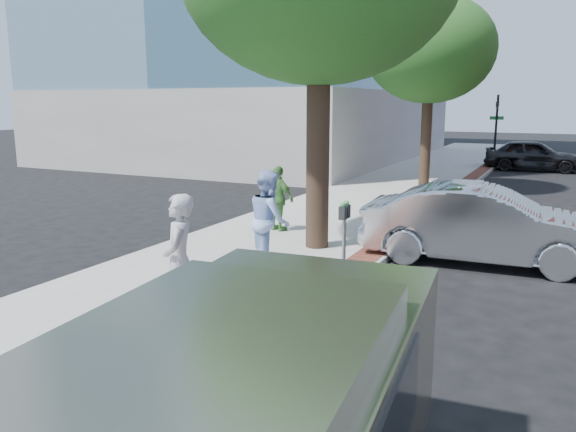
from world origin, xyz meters
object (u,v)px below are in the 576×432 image
Objects in this scene: sedan_silver at (484,225)px; bg_car at (533,155)px; person_gray at (179,262)px; person_officer at (269,220)px; parking_meter at (344,224)px; person_green at (278,199)px.

sedan_silver reaches higher than bg_car.
person_gray is 3.19m from person_officer.
person_green is (-2.95, 3.06, -0.22)m from parking_meter.
person_green is at bearing -14.10° from person_officer.
parking_meter is at bearing 173.41° from bg_car.
parking_meter is 0.75× the size of person_officer.
person_officer is (-1.56, -0.01, -0.07)m from parking_meter.
parking_meter is 1.57m from person_officer.
bg_car is (3.60, 21.44, -0.34)m from person_officer.
person_green is at bearing 134.00° from parking_meter.
person_officer reaches higher than sedan_silver.
person_gray is 6.46m from person_green.
person_gray is at bearing 171.06° from bg_car.
sedan_silver is at bearing -166.84° from person_green.
person_green is 0.33× the size of sedan_silver.
person_gray is 1.18× the size of person_green.
person_gray is 0.39× the size of sedan_silver.
person_gray reaches higher than person_green.
person_green is 19.05m from bg_car.
parking_meter is 0.29× the size of sedan_silver.
parking_meter is at bearing 131.33° from person_gray.
person_green reaches higher than sedan_silver.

